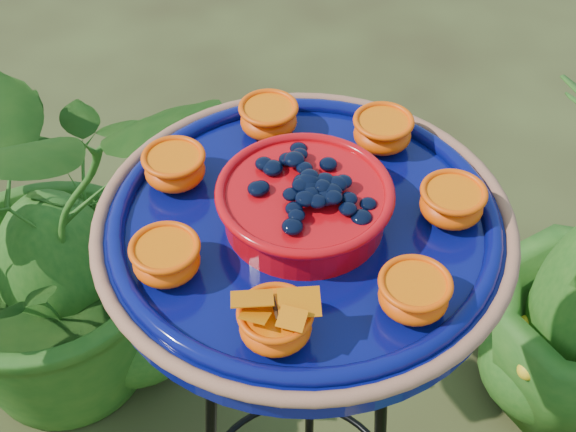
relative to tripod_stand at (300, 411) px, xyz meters
name	(u,v)px	position (x,y,z in m)	size (l,w,h in m)	color
tripod_stand	(300,411)	(0.00, 0.00, 0.00)	(0.37, 0.39, 0.97)	black
feeder_dish	(304,222)	(0.00, 0.00, 0.42)	(0.51, 0.51, 0.12)	#070B56
shrub_back_left	(48,230)	(-0.59, 0.46, -0.13)	(0.83, 0.72, 0.93)	#1C4C14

